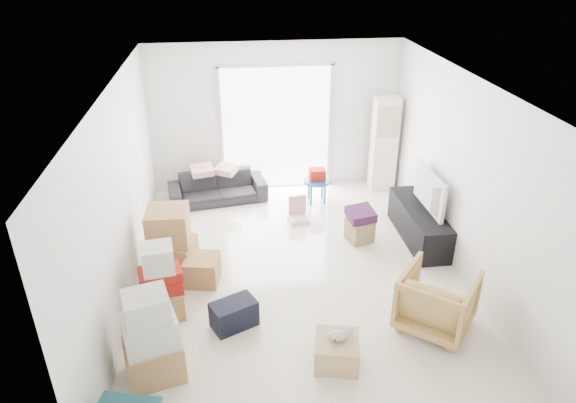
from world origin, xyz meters
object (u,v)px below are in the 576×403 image
(tv_console, at_px, (419,223))
(kids_table, at_px, (317,179))
(armchair, at_px, (437,298))
(wood_crate, at_px, (337,351))
(television, at_px, (421,204))
(ac_tower, at_px, (384,144))
(sofa, at_px, (217,183))
(ottoman, at_px, (359,230))

(tv_console, relative_size, kids_table, 2.56)
(tv_console, height_order, armchair, armchair)
(armchair, bearing_deg, kids_table, -36.61)
(tv_console, xyz_separation_m, wood_crate, (-1.82, -2.46, -0.11))
(television, distance_m, kids_table, 2.01)
(ac_tower, distance_m, armchair, 3.94)
(television, height_order, sofa, television)
(ottoman, bearing_deg, kids_table, 107.11)
(ottoman, distance_m, wood_crate, 2.69)
(television, relative_size, armchair, 1.26)
(sofa, height_order, ottoman, sofa)
(kids_table, height_order, wood_crate, kids_table)
(television, relative_size, ottoman, 2.94)
(ac_tower, distance_m, wood_crate, 4.75)
(sofa, relative_size, wood_crate, 3.55)
(television, bearing_deg, kids_table, 41.42)
(wood_crate, bearing_deg, ac_tower, 67.80)
(sofa, bearing_deg, television, -37.75)
(ac_tower, bearing_deg, sofa, -177.20)
(ac_tower, relative_size, ottoman, 4.89)
(ac_tower, relative_size, tv_console, 1.09)
(ac_tower, xyz_separation_m, tv_console, (0.05, -1.88, -0.61))
(tv_console, xyz_separation_m, armchair, (-0.52, -2.01, 0.15))
(television, height_order, wood_crate, television)
(tv_console, xyz_separation_m, ottoman, (-0.92, 0.07, -0.09))
(tv_console, relative_size, wood_crate, 3.33)
(ottoman, bearing_deg, ac_tower, 64.22)
(ac_tower, height_order, ottoman, ac_tower)
(sofa, distance_m, ottoman, 2.76)
(tv_console, bearing_deg, kids_table, 132.65)
(television, xyz_separation_m, ottoman, (-0.92, 0.07, -0.43))
(armchair, bearing_deg, ottoman, -39.06)
(kids_table, bearing_deg, ac_tower, 17.28)
(tv_console, xyz_separation_m, sofa, (-3.12, 1.73, 0.07))
(sofa, bearing_deg, armchair, -63.91)
(sofa, height_order, armchair, armchair)
(ac_tower, height_order, television, ac_tower)
(ottoman, bearing_deg, wood_crate, -109.53)
(tv_console, distance_m, television, 0.34)
(kids_table, bearing_deg, armchair, -76.44)
(tv_console, distance_m, armchair, 2.08)
(sofa, distance_m, kids_table, 1.78)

